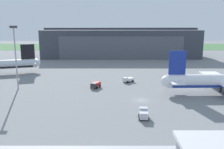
% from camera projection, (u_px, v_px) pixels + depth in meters
% --- Properties ---
extents(ground_plane, '(440.00, 440.00, 0.00)m').
position_uv_depth(ground_plane, '(142.00, 100.00, 74.18)').
color(ground_plane, slate).
extents(grass_field_strip, '(440.00, 56.00, 0.08)m').
position_uv_depth(grass_field_strip, '(122.00, 47.00, 225.22)').
color(grass_field_strip, '#447241').
rests_on(grass_field_strip, ground_plane).
extents(maintenance_hangar, '(96.92, 32.50, 18.34)m').
position_uv_depth(maintenance_hangar, '(121.00, 43.00, 164.96)').
color(maintenance_hangar, '#383D47').
rests_on(maintenance_hangar, ground_plane).
extents(pushback_tractor, '(4.59, 4.01, 1.97)m').
position_uv_depth(pushback_tractor, '(129.00, 80.00, 95.60)').
color(pushback_tractor, silver).
rests_on(pushback_tractor, ground_plane).
extents(baggage_tug, '(3.58, 4.57, 2.02)m').
position_uv_depth(baggage_tug, '(96.00, 85.00, 87.48)').
color(baggage_tug, '#2D2D33').
rests_on(baggage_tug, ground_plane).
extents(stair_truck, '(2.62, 3.85, 2.37)m').
position_uv_depth(stair_truck, '(144.00, 114.00, 60.09)').
color(stair_truck, '#B7BCC6').
rests_on(stair_truck, ground_plane).
extents(apron_light_mast, '(2.40, 0.50, 21.22)m').
position_uv_depth(apron_light_mast, '(16.00, 53.00, 84.29)').
color(apron_light_mast, '#99999E').
rests_on(apron_light_mast, ground_plane).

